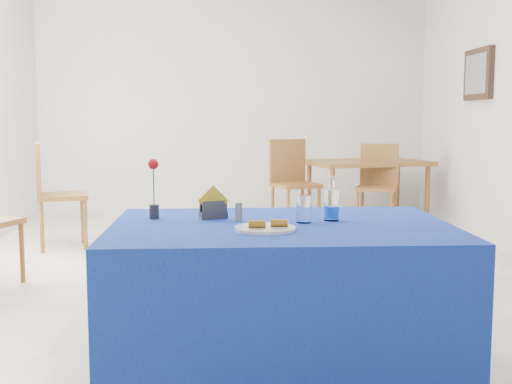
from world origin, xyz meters
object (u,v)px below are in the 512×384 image
chair_win_b (52,188)px  oak_table (367,167)px  plate (265,228)px  blue_table (281,302)px  chair_bg_left (292,177)px  chair_bg_right (378,180)px  water_bottle (331,206)px

chair_win_b → oak_table: bearing=-84.4°
plate → blue_table: (0.09, 0.17, -0.39)m
blue_table → plate: bearing=-118.0°
blue_table → oak_table: blue_table is taller
chair_bg_left → chair_bg_right: size_ratio=1.05×
plate → chair_win_b: (-1.82, 3.38, -0.18)m
chair_bg_left → blue_table: bearing=-118.5°
plate → oak_table: (1.54, 4.67, -0.09)m
plate → chair_bg_right: bearing=69.8°
oak_table → chair_bg_right: (0.03, -0.41, -0.12)m
water_bottle → chair_bg_right: bearing=73.0°
plate → blue_table: plate is taller
blue_table → water_bottle: size_ratio=7.44×
plate → water_bottle: size_ratio=1.28×
water_bottle → chair_bg_right: (1.22, 4.00, -0.27)m
blue_table → oak_table: (1.45, 4.50, 0.30)m
oak_table → chair_bg_left: chair_bg_left is taller
blue_table → chair_bg_right: 4.36m
water_bottle → chair_bg_right: 4.19m
water_bottle → chair_win_b: chair_win_b is taller
blue_table → chair_bg_right: (1.48, 4.10, 0.18)m
water_bottle → plate: bearing=-143.0°
oak_table → chair_win_b: (-3.35, -1.29, -0.09)m
oak_table → chair_win_b: chair_win_b is taller
chair_bg_right → blue_table: bearing=-89.0°
water_bottle → oak_table: size_ratio=0.14×
chair_bg_right → chair_bg_left: bearing=-169.3°
chair_bg_left → chair_bg_right: 0.97m
chair_win_b → blue_table: bearing=-164.8°
plate → chair_bg_right: chair_bg_right is taller
plate → chair_bg_left: (0.61, 4.43, -0.18)m
plate → chair_win_b: 3.84m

